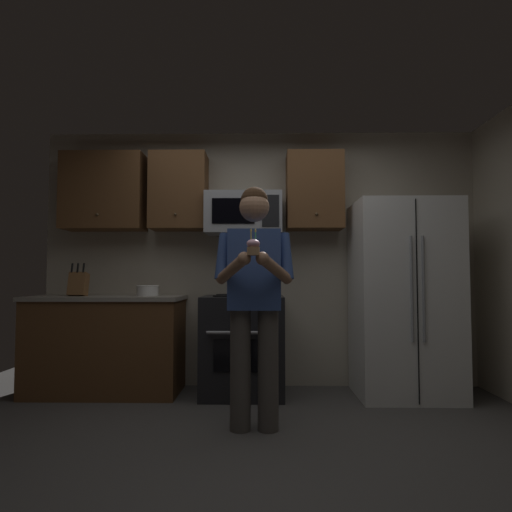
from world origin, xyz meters
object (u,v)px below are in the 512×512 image
refrigerator (404,298)px  oven_range (243,345)px  person (254,291)px  bowl_large_white (148,290)px  microwave (244,214)px  cupcake (253,247)px  knife_block (78,284)px

refrigerator → oven_range: bearing=178.5°
person → bowl_large_white: bearing=135.6°
oven_range → bowl_large_white: bearing=176.3°
oven_range → microwave: size_ratio=1.26×
oven_range → bowl_large_white: size_ratio=4.33×
refrigerator → cupcake: bearing=-137.5°
microwave → refrigerator: (1.50, -0.16, -0.82)m
refrigerator → knife_block: bearing=179.8°
bowl_large_white → oven_range: bearing=-3.7°
refrigerator → person: refrigerator is taller
refrigerator → bowl_large_white: refrigerator is taller
microwave → refrigerator: microwave is taller
cupcake → oven_range: bearing=95.5°
person → microwave: bearing=96.5°
microwave → bowl_large_white: bearing=-176.3°
oven_range → bowl_large_white: bowl_large_white is taller
cupcake → microwave: bearing=95.0°
refrigerator → cupcake: size_ratio=10.35×
knife_block → microwave: bearing=5.4°
knife_block → person: 1.93m
oven_range → person: person is taller
oven_range → knife_block: (-1.56, -0.03, 0.57)m
oven_range → refrigerator: 1.56m
oven_range → cupcake: bearing=-84.5°
refrigerator → knife_block: refrigerator is taller
person → knife_block: bearing=150.8°
oven_range → microwave: (0.00, 0.12, 1.26)m
bowl_large_white → refrigerator: bearing=-2.3°
oven_range → refrigerator: size_ratio=0.52×
knife_block → person: (1.68, -0.94, -0.04)m
oven_range → cupcake: cupcake is taller
oven_range → person: (0.12, -0.97, 0.53)m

